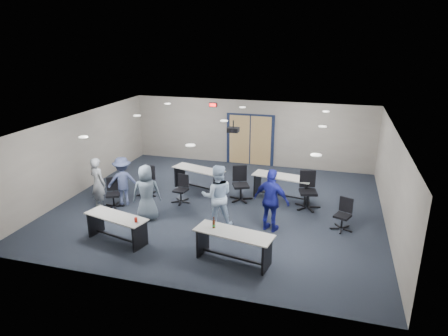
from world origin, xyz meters
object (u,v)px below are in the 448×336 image
(table_back_left, at_px, (199,175))
(chair_back_d, at_px, (308,191))
(person_plaid, at_px, (147,193))
(person_back, at_px, (123,181))
(table_front_left, at_px, (117,224))
(chair_back_c, at_px, (241,184))
(person_gray, at_px, (98,183))
(chair_back_a, at_px, (146,181))
(person_navy, at_px, (271,200))
(chair_loose_left, at_px, (113,193))
(chair_loose_right, at_px, (343,215))
(table_back_right, at_px, (282,183))
(table_front_right, at_px, (233,241))
(chair_back_b, at_px, (181,189))
(person_lightblue, at_px, (217,196))

(table_back_left, xyz_separation_m, chair_back_d, (3.84, -0.60, 0.07))
(table_back_left, relative_size, person_plaid, 1.19)
(table_back_left, xyz_separation_m, person_back, (-1.88, -1.90, 0.27))
(table_front_left, height_order, chair_back_c, chair_back_c)
(chair_back_d, bearing_deg, person_gray, -178.07)
(chair_back_a, height_order, person_gray, person_gray)
(table_front_left, bearing_deg, person_navy, 38.45)
(chair_loose_left, bearing_deg, chair_loose_right, -21.30)
(table_back_right, relative_size, chair_back_d, 1.71)
(table_back_right, bearing_deg, table_front_right, -87.61)
(table_front_right, relative_size, chair_back_d, 1.68)
(table_back_right, relative_size, person_plaid, 1.21)
(chair_loose_left, relative_size, person_back, 0.59)
(table_back_right, height_order, chair_back_b, chair_back_b)
(chair_back_b, bearing_deg, chair_back_a, 178.30)
(table_front_left, xyz_separation_m, person_lightblue, (2.29, 1.58, 0.42))
(chair_back_c, height_order, person_navy, person_navy)
(chair_loose_right, bearing_deg, chair_back_a, -164.29)
(chair_loose_left, xyz_separation_m, chair_loose_right, (6.97, 0.38, -0.01))
(person_plaid, bearing_deg, table_back_left, -126.75)
(chair_back_c, bearing_deg, table_back_right, -1.10)
(person_lightblue, xyz_separation_m, person_back, (-3.33, 0.63, -0.12))
(chair_back_c, distance_m, person_lightblue, 2.02)
(table_back_right, relative_size, person_navy, 1.13)
(chair_back_a, bearing_deg, table_front_left, -70.13)
(chair_loose_left, relative_size, person_plaid, 0.56)
(table_front_left, xyz_separation_m, person_back, (-1.04, 2.21, 0.30))
(table_back_left, distance_m, person_navy, 3.83)
(table_back_right, distance_m, chair_back_a, 4.56)
(table_front_right, distance_m, chair_back_d, 3.92)
(chair_back_a, distance_m, person_gray, 1.67)
(table_back_left, relative_size, chair_back_a, 1.94)
(person_gray, xyz_separation_m, person_lightblue, (3.94, -0.18, 0.09))
(table_front_left, distance_m, chair_loose_left, 2.27)
(chair_back_d, bearing_deg, chair_back_b, 175.86)
(table_front_right, bearing_deg, person_back, 161.36)
(chair_back_d, bearing_deg, person_lightblue, -154.65)
(person_plaid, bearing_deg, table_front_left, 59.81)
(chair_loose_left, bearing_deg, person_back, 32.09)
(person_plaid, relative_size, person_navy, 0.93)
(table_back_left, bearing_deg, chair_loose_left, -117.34)
(person_lightblue, bearing_deg, table_back_left, -78.23)
(table_back_right, height_order, chair_back_d, chair_back_d)
(chair_back_d, height_order, chair_loose_right, chair_back_d)
(person_navy, bearing_deg, chair_loose_left, 15.68)
(table_back_left, bearing_deg, chair_back_a, -129.22)
(chair_loose_left, height_order, person_lightblue, person_lightblue)
(chair_back_b, bearing_deg, table_front_left, -95.44)
(person_navy, bearing_deg, table_back_right, -71.49)
(table_back_right, relative_size, chair_back_c, 1.79)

